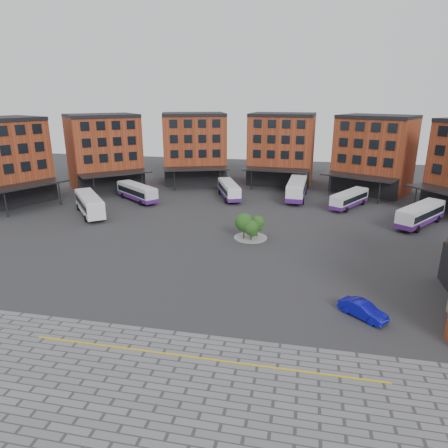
% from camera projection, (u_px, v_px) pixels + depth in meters
% --- Properties ---
extents(ground, '(160.00, 160.00, 0.00)m').
position_uv_depth(ground, '(216.00, 275.00, 42.08)').
color(ground, '#28282B').
rests_on(ground, ground).
extents(yellow_line, '(26.00, 0.15, 0.02)m').
position_uv_depth(yellow_line, '(200.00, 358.00, 28.63)').
color(yellow_line, gold).
rests_on(yellow_line, paving_zone).
extents(main_building, '(94.14, 42.48, 14.60)m').
position_uv_depth(main_building, '(235.00, 155.00, 76.44)').
color(main_building, '#943B20').
rests_on(main_building, ground).
extents(tree_island, '(4.40, 4.40, 3.52)m').
position_uv_depth(tree_island, '(250.00, 226.00, 51.91)').
color(tree_island, gray).
rests_on(tree_island, ground).
extents(bus_a, '(9.25, 10.43, 3.22)m').
position_uv_depth(bus_a, '(89.00, 203.00, 62.70)').
color(bus_a, white).
rests_on(bus_a, ground).
extents(bus_b, '(9.86, 8.46, 2.99)m').
position_uv_depth(bus_b, '(137.00, 192.00, 71.14)').
color(bus_b, silver).
rests_on(bus_b, ground).
extents(bus_c, '(6.13, 10.61, 2.95)m').
position_uv_depth(bus_c, '(229.00, 190.00, 72.98)').
color(bus_c, white).
rests_on(bus_c, ground).
extents(bus_d, '(3.62, 12.81, 3.58)m').
position_uv_depth(bus_d, '(297.00, 188.00, 72.68)').
color(bus_d, white).
rests_on(bus_d, ground).
extents(bus_e, '(6.98, 9.62, 2.77)m').
position_uv_depth(bus_e, '(349.00, 199.00, 66.90)').
color(bus_e, white).
rests_on(bus_e, ground).
extents(bus_f, '(8.57, 10.41, 3.11)m').
position_uv_depth(bus_f, '(421.00, 214.00, 57.50)').
color(bus_f, white).
rests_on(bus_f, ground).
extents(blue_car, '(4.12, 3.80, 1.37)m').
position_uv_depth(blue_car, '(363.00, 310.00, 33.79)').
color(blue_car, '#0C0D9E').
rests_on(blue_car, ground).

